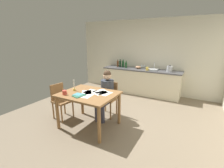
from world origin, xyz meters
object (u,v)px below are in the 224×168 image
at_px(stovetop_kettle, 170,69).
at_px(candlestick, 74,88).
at_px(bottle_oil, 118,64).
at_px(wine_glass_near_sink, 144,66).
at_px(wine_glass_by_kettle, 142,65).
at_px(book_cookery, 79,96).
at_px(dining_table, 89,98).
at_px(sink_unit, 153,69).
at_px(bottle_wine_red, 123,64).
at_px(teacup_on_counter, 147,69).
at_px(person_seated, 106,91).
at_px(mixing_bowl, 138,67).
at_px(book_magazine, 78,95).
at_px(bottle_vinegar, 120,64).
at_px(chair_at_table, 109,97).
at_px(coffee_mug, 65,93).
at_px(chair_side_empty, 61,99).
at_px(bottle_sauce, 126,65).

bearing_deg(stovetop_kettle, candlestick, -120.12).
bearing_deg(candlestick, bottle_oil, 96.18).
height_order(stovetop_kettle, wine_glass_near_sink, stovetop_kettle).
bearing_deg(wine_glass_by_kettle, book_cookery, -95.29).
bearing_deg(wine_glass_by_kettle, bottle_oil, -173.34).
bearing_deg(dining_table, bottle_oil, 103.96).
bearing_deg(sink_unit, bottle_wine_red, 176.71).
distance_m(bottle_oil, teacup_on_counter, 1.22).
distance_m(person_seated, mixing_bowl, 2.24).
bearing_deg(candlestick, wine_glass_near_sink, 76.41).
height_order(book_magazine, teacup_on_counter, teacup_on_counter).
bearing_deg(dining_table, bottle_vinegar, 102.00).
bearing_deg(chair_at_table, bottle_wine_red, 105.55).
distance_m(stovetop_kettle, wine_glass_near_sink, 0.91).
height_order(chair_at_table, stovetop_kettle, stovetop_kettle).
xyz_separation_m(coffee_mug, bottle_vinegar, (-0.20, 3.10, 0.19)).
height_order(bottle_vinegar, stovetop_kettle, bottle_vinegar).
bearing_deg(candlestick, dining_table, 1.16).
xyz_separation_m(bottle_oil, bottle_wine_red, (0.21, 0.03, 0.00)).
bearing_deg(chair_side_empty, wine_glass_near_sink, 67.95).
distance_m(bottle_oil, bottle_sauce, 0.38).
distance_m(chair_side_empty, mixing_bowl, 3.01).
height_order(dining_table, bottle_sauce, bottle_sauce).
bearing_deg(dining_table, wine_glass_by_kettle, 85.66).
bearing_deg(dining_table, sink_unit, 76.42).
xyz_separation_m(bottle_oil, teacup_on_counter, (1.21, -0.19, -0.06)).
xyz_separation_m(person_seated, teacup_on_counter, (0.41, 2.02, 0.28)).
distance_m(candlestick, bottle_vinegar, 2.81).
relative_size(person_seated, mixing_bowl, 5.81).
height_order(dining_table, wine_glass_by_kettle, wine_glass_by_kettle).
relative_size(person_seated, book_magazine, 6.95).
bearing_deg(stovetop_kettle, wine_glass_by_kettle, 171.36).
bearing_deg(stovetop_kettle, bottle_vinegar, 178.69).
height_order(candlestick, wine_glass_by_kettle, wine_glass_by_kettle).
bearing_deg(book_magazine, bottle_sauce, 90.92).
bearing_deg(book_magazine, chair_side_empty, 162.26).
relative_size(coffee_mug, bottle_vinegar, 0.42).
distance_m(chair_at_table, wine_glass_near_sink, 2.25).
bearing_deg(stovetop_kettle, coffee_mug, -117.56).
xyz_separation_m(stovetop_kettle, wine_glass_near_sink, (-0.90, 0.15, 0.01)).
relative_size(bottle_oil, bottle_vinegar, 0.93).
relative_size(dining_table, bottle_vinegar, 4.08).
bearing_deg(book_cookery, wine_glass_by_kettle, 96.96).
bearing_deg(bottle_vinegar, person_seated, -72.61).
xyz_separation_m(chair_side_empty, coffee_mug, (0.47, -0.31, 0.35)).
xyz_separation_m(candlestick, bottle_vinegar, (-0.20, 2.79, 0.17)).
xyz_separation_m(bottle_oil, wine_glass_near_sink, (1.00, 0.11, -0.01)).
bearing_deg(teacup_on_counter, sink_unit, 45.52).
relative_size(book_cookery, stovetop_kettle, 1.11).
relative_size(coffee_mug, teacup_on_counter, 0.99).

